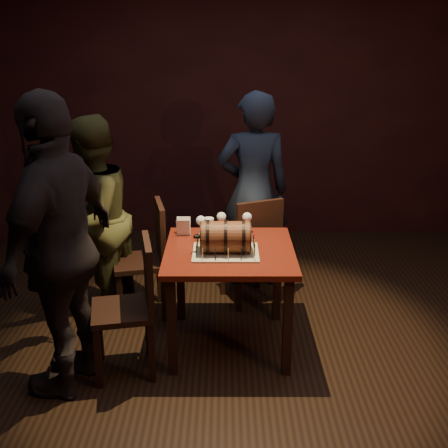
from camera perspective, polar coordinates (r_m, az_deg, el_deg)
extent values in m
plane|color=black|center=(4.18, 1.39, -12.63)|extent=(5.00, 5.00, 0.00)
cube|color=black|center=(6.10, 0.99, 11.68)|extent=(5.00, 0.04, 2.80)
cube|color=black|center=(1.32, 4.37, -18.42)|extent=(5.00, 0.04, 2.80)
cube|color=#4E130D|center=(3.92, 0.56, -2.86)|extent=(0.90, 0.90, 0.04)
cube|color=black|center=(3.76, -5.31, -10.34)|extent=(0.06, 0.06, 0.71)
cube|color=black|center=(3.76, 6.48, -10.33)|extent=(0.06, 0.06, 0.71)
cube|color=black|center=(4.43, -4.44, -5.48)|extent=(0.06, 0.06, 0.71)
cube|color=black|center=(4.44, 5.44, -5.48)|extent=(0.06, 0.06, 0.71)
cube|color=#B0A78E|center=(3.84, 0.16, -2.91)|extent=(0.45, 0.35, 0.01)
cylinder|color=brown|center=(3.80, 0.17, -1.32)|extent=(0.32, 0.22, 0.22)
cylinder|color=black|center=(3.80, -1.63, -1.32)|extent=(0.02, 0.23, 0.23)
cylinder|color=black|center=(3.80, 0.17, -1.32)|extent=(0.02, 0.23, 0.23)
cylinder|color=black|center=(3.80, 1.97, -1.32)|extent=(0.02, 0.23, 0.23)
cylinder|color=black|center=(3.81, -2.33, -1.32)|extent=(0.01, 0.21, 0.21)
cylinder|color=black|center=(3.81, 2.66, -1.32)|extent=(0.01, 0.21, 0.21)
cylinder|color=black|center=(3.81, -2.64, -1.32)|extent=(0.04, 0.02, 0.02)
sphere|color=black|center=(3.81, -2.94, -1.32)|extent=(0.03, 0.03, 0.03)
cylinder|color=#EEE78E|center=(3.69, -2.20, -3.09)|extent=(0.01, 0.01, 0.08)
cylinder|color=black|center=(3.68, -2.21, -2.44)|extent=(0.00, 0.00, 0.01)
cylinder|color=black|center=(3.69, -0.88, -3.09)|extent=(0.01, 0.01, 0.08)
cylinder|color=black|center=(3.68, -0.88, -2.45)|extent=(0.00, 0.00, 0.01)
cylinder|color=#EEE78E|center=(3.69, 0.44, -3.10)|extent=(0.01, 0.01, 0.08)
cylinder|color=black|center=(3.68, 0.44, -2.45)|extent=(0.00, 0.00, 0.01)
cylinder|color=black|center=(3.69, 1.76, -3.09)|extent=(0.01, 0.01, 0.08)
cylinder|color=black|center=(3.68, 1.77, -2.45)|extent=(0.00, 0.00, 0.01)
cylinder|color=#EEE78E|center=(3.70, 3.08, -3.09)|extent=(0.01, 0.01, 0.08)
cylinder|color=black|center=(3.68, 3.09, -2.44)|extent=(0.00, 0.00, 0.01)
cylinder|color=black|center=(3.77, 3.14, -2.64)|extent=(0.01, 0.01, 0.08)
cylinder|color=black|center=(3.75, 3.15, -2.01)|extent=(0.00, 0.00, 0.01)
cylinder|color=#EEE78E|center=(3.85, 3.07, -2.17)|extent=(0.01, 0.01, 0.08)
cylinder|color=black|center=(3.83, 3.08, -1.54)|extent=(0.00, 0.00, 0.01)
cylinder|color=black|center=(3.93, 3.01, -1.72)|extent=(0.01, 0.01, 0.08)
cylinder|color=black|center=(3.91, 3.02, -1.10)|extent=(0.00, 0.00, 0.01)
cylinder|color=#EEE78E|center=(3.96, 2.37, -1.50)|extent=(0.01, 0.01, 0.08)
cylinder|color=black|center=(3.95, 2.38, -0.89)|extent=(0.00, 0.00, 0.01)
cylinder|color=black|center=(3.96, 1.14, -1.50)|extent=(0.01, 0.01, 0.08)
cylinder|color=black|center=(3.95, 1.14, -0.89)|extent=(0.00, 0.00, 0.01)
cylinder|color=#EEE78E|center=(3.96, -0.09, -1.50)|extent=(0.01, 0.01, 0.08)
cylinder|color=black|center=(3.95, -0.09, -0.89)|extent=(0.00, 0.00, 0.01)
cylinder|color=black|center=(3.96, -1.32, -1.50)|extent=(0.01, 0.01, 0.08)
cylinder|color=black|center=(3.95, -1.33, -0.89)|extent=(0.00, 0.00, 0.01)
cylinder|color=#EEE78E|center=(3.97, -2.55, -1.49)|extent=(0.01, 0.01, 0.08)
cylinder|color=black|center=(3.95, -2.56, -0.88)|extent=(0.00, 0.00, 0.01)
cylinder|color=black|center=(3.89, -2.71, -1.90)|extent=(0.01, 0.01, 0.08)
cylinder|color=black|center=(3.88, -2.72, -1.28)|extent=(0.00, 0.00, 0.01)
cylinder|color=#EEE78E|center=(3.81, -2.77, -2.36)|extent=(0.01, 0.01, 0.08)
cylinder|color=black|center=(3.80, -2.78, -1.73)|extent=(0.00, 0.00, 0.01)
cylinder|color=black|center=(3.74, -2.83, -2.84)|extent=(0.01, 0.01, 0.08)
cylinder|color=black|center=(3.72, -2.84, -2.20)|extent=(0.00, 0.00, 0.01)
cylinder|color=silver|center=(4.15, -2.34, -1.23)|extent=(0.06, 0.06, 0.01)
cylinder|color=silver|center=(4.14, -2.35, -0.63)|extent=(0.01, 0.01, 0.09)
sphere|color=silver|center=(4.11, -2.37, 0.36)|extent=(0.07, 0.07, 0.07)
sphere|color=#591114|center=(4.11, -2.36, 0.27)|extent=(0.05, 0.05, 0.05)
cylinder|color=silver|center=(4.23, -0.26, -0.83)|extent=(0.06, 0.06, 0.01)
cylinder|color=silver|center=(4.21, -0.26, -0.23)|extent=(0.01, 0.01, 0.09)
sphere|color=silver|center=(4.19, -0.26, 0.74)|extent=(0.07, 0.07, 0.07)
cylinder|color=silver|center=(4.23, 2.34, -0.87)|extent=(0.06, 0.06, 0.01)
cylinder|color=silver|center=(4.21, 2.35, -0.26)|extent=(0.01, 0.01, 0.09)
sphere|color=silver|center=(4.19, 2.36, 0.70)|extent=(0.07, 0.07, 0.07)
sphere|color=#BF594C|center=(4.19, 2.36, 0.61)|extent=(0.05, 0.05, 0.05)
cylinder|color=silver|center=(4.11, -1.53, -0.39)|extent=(0.07, 0.07, 0.15)
cylinder|color=#9E5414|center=(4.11, -1.53, -0.61)|extent=(0.06, 0.06, 0.11)
cylinder|color=white|center=(4.09, -1.54, 0.26)|extent=(0.06, 0.06, 0.02)
cube|color=black|center=(4.70, 2.59, -2.68)|extent=(0.52, 0.52, 0.04)
cube|color=black|center=(5.00, 3.48, -4.21)|extent=(0.04, 0.04, 0.43)
cube|color=black|center=(4.87, -0.12, -4.85)|extent=(0.04, 0.04, 0.43)
cube|color=black|center=(4.73, 5.31, -5.72)|extent=(0.04, 0.04, 0.43)
cube|color=black|center=(4.59, 1.54, -6.44)|extent=(0.04, 0.04, 0.43)
cube|color=black|center=(4.46, 3.64, -0.49)|extent=(0.38, 0.19, 0.46)
cube|color=black|center=(4.51, -8.61, -3.86)|extent=(0.48, 0.48, 0.04)
cube|color=black|center=(4.76, -10.67, -5.82)|extent=(0.04, 0.04, 0.43)
cube|color=black|center=(4.45, -10.50, -7.65)|extent=(0.04, 0.04, 0.43)
cube|color=black|center=(4.78, -6.58, -5.51)|extent=(0.04, 0.04, 0.43)
cube|color=black|center=(4.47, -6.11, -7.31)|extent=(0.04, 0.04, 0.43)
cube|color=black|center=(4.44, -6.46, -0.71)|extent=(0.13, 0.40, 0.46)
cube|color=black|center=(3.79, -10.27, -8.66)|extent=(0.47, 0.47, 0.04)
cube|color=black|center=(4.06, -12.57, -10.63)|extent=(0.04, 0.04, 0.43)
cube|color=black|center=(3.77, -12.63, -13.18)|extent=(0.04, 0.04, 0.43)
cube|color=black|center=(4.06, -7.70, -10.32)|extent=(0.04, 0.04, 0.43)
cube|color=black|center=(3.77, -7.33, -12.84)|extent=(0.04, 0.04, 0.43)
cube|color=black|center=(3.69, -7.69, -5.03)|extent=(0.12, 0.40, 0.46)
imported|color=#1C2539|center=(4.90, 2.99, 3.35)|extent=(0.67, 0.47, 1.73)
imported|color=#3D3D1E|center=(4.47, -13.25, 0.44)|extent=(0.82, 0.93, 1.61)
imported|color=black|center=(3.54, -16.26, -2.35)|extent=(0.75, 1.20, 1.90)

